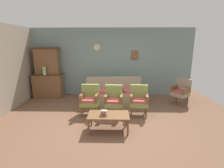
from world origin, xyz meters
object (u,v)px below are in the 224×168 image
side_cabinet (49,86)px  wingback_chair_by_fireplace (181,91)px  armchair_row_middle (90,98)px  armchair_near_couch_end (139,99)px  vase_on_cabinet (44,71)px  coffee_table (109,116)px  armchair_by_doorway (114,99)px  floral_couch (114,94)px  book_stack_on_table (104,113)px

side_cabinet → wingback_chair_by_fireplace: bearing=-8.6°
side_cabinet → armchair_row_middle: size_ratio=1.28×
armchair_near_couch_end → wingback_chair_by_fireplace: size_ratio=1.00×
vase_on_cabinet → coffee_table: 3.63m
side_cabinet → armchair_by_doorway: size_ratio=1.28×
armchair_row_middle → coffee_table: 1.15m
floral_couch → armchair_near_couch_end: size_ratio=2.31×
vase_on_cabinet → coffee_table: (2.55, -2.49, -0.71)m
side_cabinet → floral_couch: 2.71m
side_cabinet → vase_on_cabinet: size_ratio=3.64×
wingback_chair_by_fireplace → book_stack_on_table: size_ratio=5.37×
vase_on_cabinet → floral_couch: 2.82m
armchair_near_couch_end → floral_couch: bearing=124.5°
side_cabinet → armchair_by_doorway: bearing=-33.6°
floral_couch → book_stack_on_table: 2.10m
wingback_chair_by_fireplace → vase_on_cabinet: bearing=173.5°
armchair_row_middle → armchair_near_couch_end: (1.47, -0.02, 0.00)m
armchair_row_middle → armchair_near_couch_end: 1.47m
armchair_by_doorway → vase_on_cabinet: bearing=149.5°
side_cabinet → armchair_by_doorway: 3.15m
armchair_by_doorway → coffee_table: (-0.12, -0.92, -0.12)m
wingback_chair_by_fireplace → book_stack_on_table: 3.23m
book_stack_on_table → coffee_table: bearing=26.5°
armchair_by_doorway → coffee_table: size_ratio=0.90×
vase_on_cabinet → floral_couch: (2.67, -0.46, -0.76)m
side_cabinet → wingback_chair_by_fireplace: 5.01m
floral_couch → book_stack_on_table: size_ratio=12.37×
floral_couch → armchair_row_middle: (-0.73, -1.05, 0.17)m
book_stack_on_table → armchair_row_middle: bearing=115.7°
floral_couch → armchair_row_middle: bearing=-124.6°
side_cabinet → armchair_row_middle: bearing=-41.5°
vase_on_cabinet → floral_couch: size_ratio=0.15×
floral_couch → book_stack_on_table: bearing=-96.3°
wingback_chair_by_fireplace → coffee_table: (-2.45, -1.91, -0.12)m
wingback_chair_by_fireplace → book_stack_on_table: bearing=-142.4°
armchair_row_middle → wingback_chair_by_fireplace: bearing=17.1°
armchair_near_couch_end → wingback_chair_by_fireplace: bearing=31.2°
floral_couch → armchair_near_couch_end: 1.32m
armchair_row_middle → book_stack_on_table: (0.50, -1.03, -0.02)m
floral_couch → vase_on_cabinet: bearing=170.3°
vase_on_cabinet → armchair_row_middle: vase_on_cabinet is taller
armchair_row_middle → coffee_table: bearing=-58.3°
coffee_table → book_stack_on_table: bearing=-153.5°
vase_on_cabinet → armchair_by_doorway: size_ratio=0.35×
vase_on_cabinet → floral_couch: bearing=-9.7°
armchair_row_middle → armchair_by_doorway: bearing=-4.5°
armchair_near_couch_end → book_stack_on_table: armchair_near_couch_end is taller
side_cabinet → vase_on_cabinet: bearing=-103.8°
armchair_row_middle → coffee_table: armchair_row_middle is taller
armchair_by_doorway → armchair_near_couch_end: (0.75, 0.03, 0.00)m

